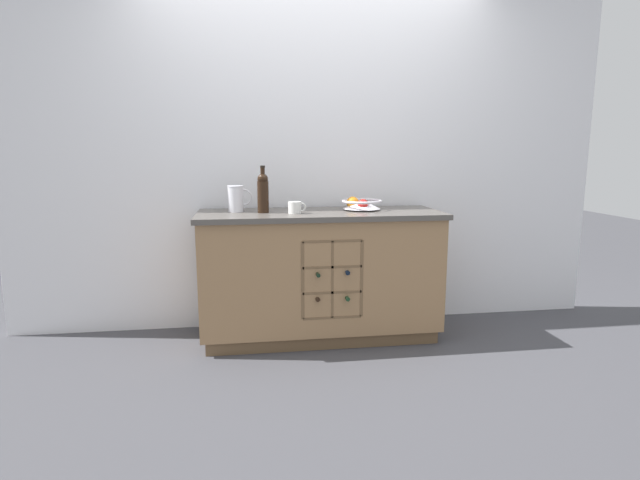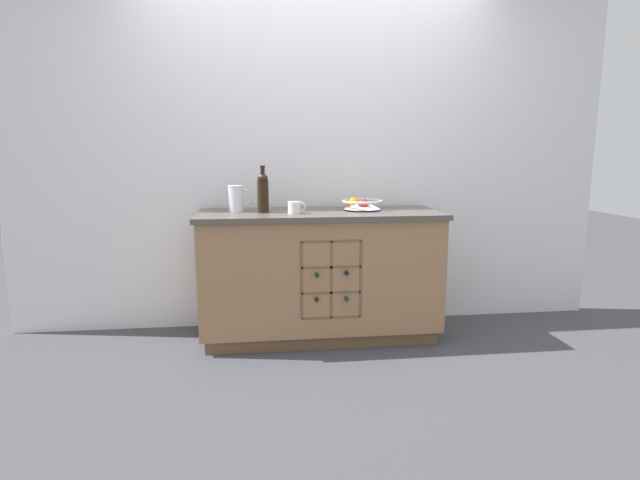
# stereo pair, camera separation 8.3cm
# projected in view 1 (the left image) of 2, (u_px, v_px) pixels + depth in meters

# --- Properties ---
(ground_plane) EXTENTS (14.00, 14.00, 0.00)m
(ground_plane) POSITION_uv_depth(u_px,v_px,m) (320.00, 336.00, 3.54)
(ground_plane) COLOR #424247
(back_wall) EXTENTS (4.40, 0.06, 2.55)m
(back_wall) POSITION_uv_depth(u_px,v_px,m) (313.00, 154.00, 3.66)
(back_wall) COLOR white
(back_wall) RESTS_ON ground_plane
(kitchen_island) EXTENTS (1.65, 0.63, 0.89)m
(kitchen_island) POSITION_uv_depth(u_px,v_px,m) (320.00, 274.00, 3.46)
(kitchen_island) COLOR brown
(kitchen_island) RESTS_ON ground_plane
(fruit_bowl) EXTENTS (0.28, 0.28, 0.09)m
(fruit_bowl) POSITION_uv_depth(u_px,v_px,m) (361.00, 204.00, 3.47)
(fruit_bowl) COLOR silver
(fruit_bowl) RESTS_ON kitchen_island
(white_pitcher) EXTENTS (0.17, 0.11, 0.18)m
(white_pitcher) POSITION_uv_depth(u_px,v_px,m) (236.00, 198.00, 3.36)
(white_pitcher) COLOR white
(white_pitcher) RESTS_ON kitchen_island
(ceramic_mug) EXTENTS (0.12, 0.09, 0.08)m
(ceramic_mug) POSITION_uv_depth(u_px,v_px,m) (295.00, 208.00, 3.28)
(ceramic_mug) COLOR white
(ceramic_mug) RESTS_ON kitchen_island
(standing_wine_bottle) EXTENTS (0.08, 0.08, 0.31)m
(standing_wine_bottle) POSITION_uv_depth(u_px,v_px,m) (263.00, 192.00, 3.30)
(standing_wine_bottle) COLOR black
(standing_wine_bottle) RESTS_ON kitchen_island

